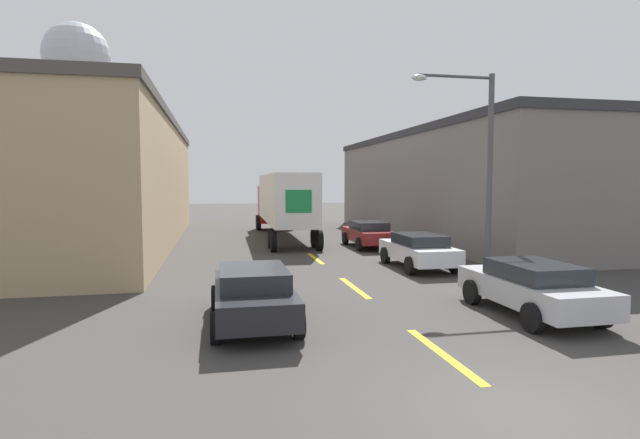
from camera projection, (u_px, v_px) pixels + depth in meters
ground_plane at (524, 415)px, 7.36m from camera, size 160.00×160.00×0.00m
road_centerline at (354, 288)px, 16.35m from camera, size 0.20×16.35×0.01m
warehouse_left at (95, 182)px, 28.09m from camera, size 9.05×28.13×7.02m
warehouse_right at (479, 185)px, 32.29m from camera, size 11.59×25.82×6.62m
semi_truck at (283, 200)px, 31.09m from camera, size 2.90×14.59×3.95m
parked_car_left_near at (253, 293)px, 12.09m from camera, size 2.02×4.47×1.39m
parked_car_right_far at (368, 233)px, 26.64m from camera, size 2.02×4.47×1.39m
parked_car_right_mid at (418, 250)px, 20.07m from camera, size 2.02×4.47×1.39m
parked_car_right_near at (532, 287)px, 12.87m from camera, size 2.02×4.47×1.39m
water_tower at (77, 58)px, 47.52m from camera, size 6.16×6.16×18.66m
street_lamp at (479, 157)px, 17.93m from camera, size 3.15×0.32×7.32m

